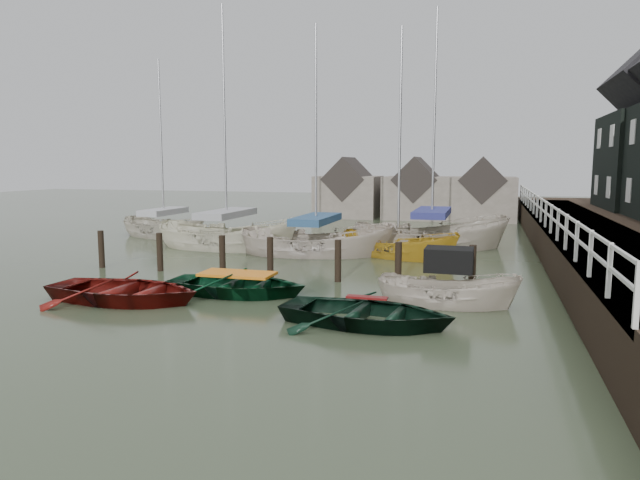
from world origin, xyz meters
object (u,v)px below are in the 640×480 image
(sailboat_c, at_px, (398,256))
(sailboat_e, at_px, (165,236))
(rowboat_dkgreen, at_px, (367,325))
(sailboat_a, at_px, (227,247))
(rowboat_red, at_px, (125,302))
(sailboat_b, at_px, (316,253))
(motorboat, at_px, (447,301))
(rowboat_green, at_px, (238,294))
(sailboat_d, at_px, (431,248))

(sailboat_c, relative_size, sailboat_e, 1.01)
(rowboat_dkgreen, xyz_separation_m, sailboat_a, (-8.77, 10.56, 0.06))
(rowboat_red, relative_size, sailboat_b, 0.42)
(motorboat, bearing_deg, sailboat_e, 55.13)
(sailboat_b, height_order, sailboat_e, sailboat_b)
(rowboat_red, relative_size, rowboat_green, 1.07)
(sailboat_a, relative_size, sailboat_e, 1.18)
(motorboat, xyz_separation_m, sailboat_c, (-2.60, 8.04, -0.10))
(rowboat_dkgreen, height_order, sailboat_b, sailboat_b)
(rowboat_red, xyz_separation_m, rowboat_dkgreen, (7.07, -0.38, 0.00))
(motorboat, height_order, sailboat_b, sailboat_b)
(sailboat_d, bearing_deg, rowboat_dkgreen, 158.07)
(rowboat_green, bearing_deg, sailboat_a, 26.95)
(rowboat_red, height_order, sailboat_c, sailboat_c)
(rowboat_green, bearing_deg, sailboat_b, -1.08)
(motorboat, distance_m, sailboat_c, 8.45)
(rowboat_dkgreen, distance_m, sailboat_c, 10.59)
(sailboat_d, height_order, sailboat_e, sailboat_d)
(rowboat_red, relative_size, sailboat_a, 0.37)
(rowboat_red, relative_size, motorboat, 1.17)
(motorboat, distance_m, sailboat_d, 10.72)
(motorboat, height_order, sailboat_c, sailboat_c)
(sailboat_a, bearing_deg, rowboat_dkgreen, -137.60)
(rowboat_green, xyz_separation_m, sailboat_d, (4.66, 11.03, 0.06))
(motorboat, bearing_deg, sailboat_d, 7.95)
(motorboat, relative_size, sailboat_b, 0.36)
(rowboat_green, xyz_separation_m, rowboat_dkgreen, (4.37, -2.10, 0.00))
(sailboat_b, distance_m, sailboat_d, 5.58)
(sailboat_a, relative_size, sailboat_c, 1.16)
(rowboat_dkgreen, distance_m, motorboat, 3.07)
(rowboat_green, xyz_separation_m, motorboat, (6.12, 0.42, 0.11))
(sailboat_a, bearing_deg, motorboat, -124.72)
(sailboat_c, relative_size, sailboat_d, 0.87)
(sailboat_b, relative_size, sailboat_c, 1.04)
(rowboat_red, distance_m, motorboat, 9.07)
(sailboat_a, relative_size, sailboat_d, 1.01)
(sailboat_b, height_order, sailboat_c, sailboat_b)
(motorboat, height_order, sailboat_a, sailboat_a)
(sailboat_d, bearing_deg, rowboat_red, 129.36)
(sailboat_b, bearing_deg, sailboat_d, -63.99)
(sailboat_c, bearing_deg, sailboat_b, 124.12)
(rowboat_green, xyz_separation_m, sailboat_e, (-9.44, 11.32, 0.06))
(sailboat_a, bearing_deg, sailboat_b, -94.92)
(rowboat_green, relative_size, sailboat_c, 0.40)
(sailboat_e, bearing_deg, rowboat_green, -120.83)
(sailboat_e, bearing_deg, motorboat, -105.68)
(rowboat_dkgreen, relative_size, sailboat_c, 0.41)
(rowboat_green, height_order, sailboat_c, sailboat_c)
(rowboat_red, bearing_deg, motorboat, -75.74)
(rowboat_green, bearing_deg, rowboat_dkgreen, -116.22)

